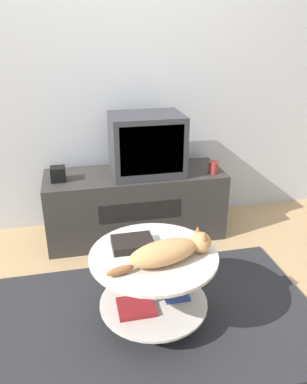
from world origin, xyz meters
TOP-DOWN VIEW (x-y plane):
  - ground_plane at (0.00, 0.00)m, footprint 12.00×12.00m
  - wall_back at (0.00, 1.32)m, footprint 8.00×0.05m
  - rug at (0.00, 0.00)m, footprint 1.88×1.13m
  - tv_stand at (0.07, 0.99)m, footprint 1.35×0.48m
  - tv at (0.16, 0.98)m, footprint 0.52×0.40m
  - speaker at (-0.49, 0.96)m, footprint 0.10×0.10m
  - mug at (0.65, 0.87)m, footprint 0.07×0.07m
  - coffee_table at (-0.01, -0.02)m, footprint 0.67×0.67m
  - dvd_box at (-0.10, 0.08)m, footprint 0.22×0.16m
  - cat at (0.05, -0.09)m, footprint 0.56×0.25m

SIDE VIEW (x-z plane):
  - ground_plane at x=0.00m, z-range 0.00..0.00m
  - rug at x=0.00m, z-range 0.00..0.02m
  - tv_stand at x=0.07m, z-range 0.00..0.52m
  - coffee_table at x=-0.01m, z-range 0.08..0.51m
  - dvd_box at x=-0.10m, z-range 0.45..0.50m
  - cat at x=0.05m, z-range 0.44..0.57m
  - mug at x=0.65m, z-range 0.52..0.61m
  - speaker at x=-0.49m, z-range 0.52..0.63m
  - tv at x=0.16m, z-range 0.52..0.97m
  - wall_back at x=0.00m, z-range 0.00..2.60m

